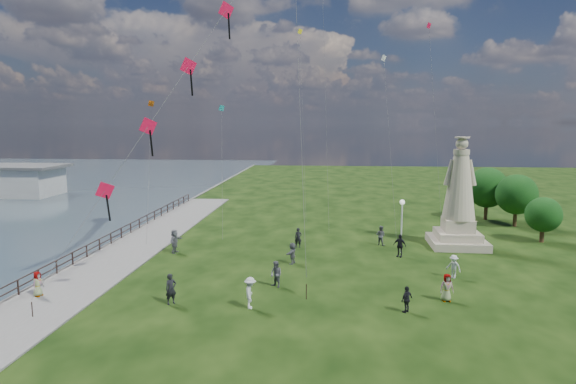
# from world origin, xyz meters

# --- Properties ---
(waterfront) EXTENTS (200.00, 200.00, 1.51)m
(waterfront) POSITION_xyz_m (-15.24, 8.99, -0.06)
(waterfront) COLOR #2D3D44
(waterfront) RESTS_ON ground
(statue) EXTENTS (4.47, 4.47, 8.94)m
(statue) POSITION_xyz_m (12.25, 16.18, 3.38)
(statue) COLOR #C3B294
(statue) RESTS_ON ground
(lamppost) EXTENTS (0.39, 0.39, 4.19)m
(lamppost) POSITION_xyz_m (7.35, 13.74, 3.02)
(lamppost) COLOR silver
(lamppost) RESTS_ON ground
(tree_row) EXTENTS (5.81, 13.11, 5.47)m
(tree_row) POSITION_xyz_m (19.00, 24.87, 3.14)
(tree_row) COLOR #382314
(tree_row) RESTS_ON ground
(person_0) EXTENTS (0.75, 0.73, 1.74)m
(person_0) POSITION_xyz_m (-7.00, 1.60, 0.87)
(person_0) COLOR black
(person_0) RESTS_ON ground
(person_1) EXTENTS (0.93, 0.89, 1.64)m
(person_1) POSITION_xyz_m (-1.46, 4.88, 0.82)
(person_1) COLOR #595960
(person_1) RESTS_ON ground
(person_2) EXTENTS (0.73, 1.20, 1.75)m
(person_2) POSITION_xyz_m (-2.48, 1.38, 0.87)
(person_2) COLOR silver
(person_2) RESTS_ON ground
(person_3) EXTENTS (0.91, 0.91, 1.45)m
(person_3) POSITION_xyz_m (5.94, 1.53, 0.73)
(person_3) COLOR black
(person_3) RESTS_ON ground
(person_4) EXTENTS (0.85, 0.59, 1.60)m
(person_4) POSITION_xyz_m (8.45, 3.41, 0.80)
(person_4) COLOR #595960
(person_4) RESTS_ON ground
(person_5) EXTENTS (0.97, 1.81, 1.86)m
(person_5) POSITION_xyz_m (-10.23, 12.10, 0.93)
(person_5) COLOR #595960
(person_5) RESTS_ON ground
(person_6) EXTENTS (0.61, 0.42, 1.62)m
(person_6) POSITION_xyz_m (-0.74, 14.53, 0.81)
(person_6) COLOR black
(person_6) RESTS_ON ground
(person_7) EXTENTS (0.93, 0.82, 1.63)m
(person_7) POSITION_xyz_m (6.01, 15.93, 0.81)
(person_7) COLOR #595960
(person_7) RESTS_ON ground
(person_8) EXTENTS (1.09, 1.03, 1.54)m
(person_8) POSITION_xyz_m (9.88, 7.69, 0.77)
(person_8) COLOR silver
(person_8) RESTS_ON ground
(person_9) EXTENTS (1.14, 0.99, 1.74)m
(person_9) POSITION_xyz_m (7.08, 12.48, 0.87)
(person_9) COLOR black
(person_9) RESTS_ON ground
(person_10) EXTENTS (0.56, 0.78, 1.46)m
(person_10) POSITION_xyz_m (-15.00, 1.88, 0.73)
(person_10) COLOR #595960
(person_10) RESTS_ON ground
(person_11) EXTENTS (1.01, 1.56, 1.55)m
(person_11) POSITION_xyz_m (-0.85, 9.95, 0.78)
(person_11) COLOR #595960
(person_11) RESTS_ON ground
(red_kite_train) EXTENTS (11.30, 9.35, 20.77)m
(red_kite_train) POSITION_xyz_m (-6.74, 4.58, 12.83)
(red_kite_train) COLOR black
(red_kite_train) RESTS_ON ground
(small_kites) EXTENTS (26.72, 15.59, 25.16)m
(small_kites) POSITION_xyz_m (-0.26, 22.99, 13.90)
(small_kites) COLOR teal
(small_kites) RESTS_ON ground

